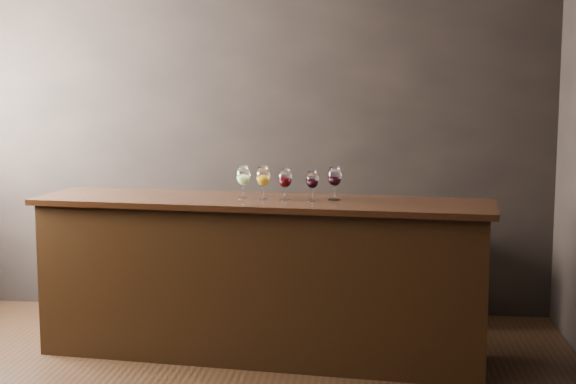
# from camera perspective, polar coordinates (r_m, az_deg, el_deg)

# --- Properties ---
(room_shell) EXTENTS (5.02, 4.52, 2.81)m
(room_shell) POSITION_cam_1_polar(r_m,az_deg,el_deg) (4.35, -12.09, 7.61)
(room_shell) COLOR black
(room_shell) RESTS_ON ground
(bar_counter) EXTENTS (2.96, 0.93, 1.02)m
(bar_counter) POSITION_cam_1_polar(r_m,az_deg,el_deg) (5.36, -1.90, -6.33)
(bar_counter) COLOR black
(bar_counter) RESTS_ON ground
(bar_top) EXTENTS (3.06, 1.01, 0.04)m
(bar_top) POSITION_cam_1_polar(r_m,az_deg,el_deg) (5.26, -1.93, -0.72)
(bar_top) COLOR black
(bar_top) RESTS_ON bar_counter
(back_bar_shelf) EXTENTS (2.15, 0.40, 0.77)m
(back_bar_shelf) POSITION_cam_1_polar(r_m,az_deg,el_deg) (6.26, -1.27, -5.45)
(back_bar_shelf) COLOR black
(back_bar_shelf) RESTS_ON ground
(glass_white) EXTENTS (0.09, 0.09, 0.21)m
(glass_white) POSITION_cam_1_polar(r_m,az_deg,el_deg) (5.29, -3.20, 1.10)
(glass_white) COLOR white
(glass_white) RESTS_ON bar_top
(glass_amber) EXTENTS (0.09, 0.09, 0.22)m
(glass_amber) POSITION_cam_1_polar(r_m,az_deg,el_deg) (5.23, -1.78, 1.08)
(glass_amber) COLOR white
(glass_amber) RESTS_ON bar_top
(glass_red_a) EXTENTS (0.09, 0.09, 0.21)m
(glass_red_a) POSITION_cam_1_polar(r_m,az_deg,el_deg) (5.18, -0.20, 0.93)
(glass_red_a) COLOR white
(glass_red_a) RESTS_ON bar_top
(glass_red_b) EXTENTS (0.08, 0.08, 0.20)m
(glass_red_b) POSITION_cam_1_polar(r_m,az_deg,el_deg) (5.16, 1.74, 0.84)
(glass_red_b) COLOR white
(glass_red_b) RESTS_ON bar_top
(glass_red_c) EXTENTS (0.09, 0.09, 0.22)m
(glass_red_c) POSITION_cam_1_polar(r_m,az_deg,el_deg) (5.22, 3.33, 1.06)
(glass_red_c) COLOR white
(glass_red_c) RESTS_ON bar_top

